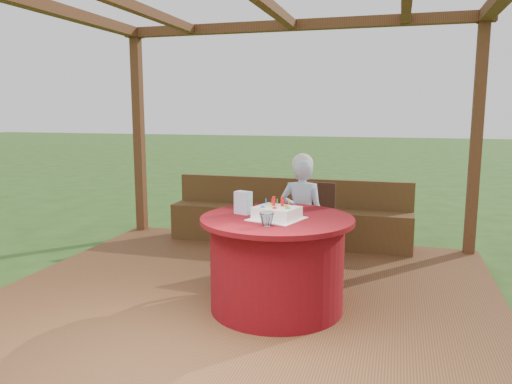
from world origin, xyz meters
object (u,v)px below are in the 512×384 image
bench (288,222)px  birthday_cake (277,213)px  chair (313,220)px  drinking_glass (267,219)px  elderly_woman (302,215)px  gift_bag (243,203)px  table (277,263)px

bench → birthday_cake: 2.26m
chair → drinking_glass: drinking_glass is taller
bench → birthday_cake: birthday_cake is taller
bench → elderly_woman: bearing=-71.7°
bench → gift_bag: (0.05, -2.03, 0.62)m
bench → chair: (0.44, -0.78, 0.22)m
chair → table: bearing=-93.5°
chair → elderly_woman: 0.44m
table → gift_bag: (-0.31, 0.05, 0.48)m
bench → birthday_cake: (0.37, -2.16, 0.57)m
table → drinking_glass: (-0.00, -0.34, 0.44)m
drinking_glass → table: bearing=89.9°
elderly_woman → drinking_glass: 1.25m
birthday_cake → gift_bag: (-0.32, 0.13, 0.04)m
gift_bag → drinking_glass: 0.50m
drinking_glass → bench: bearing=98.4°
bench → drinking_glass: 2.51m
bench → chair: bearing=-60.7°
bench → table: bench is taller
gift_bag → drinking_glass: gift_bag is taller
elderly_woman → gift_bag: size_ratio=6.47×
table → chair: 1.31m
table → birthday_cake: 0.45m
chair → elderly_woman: elderly_woman is taller
birthday_cake → table: bearing=101.2°
elderly_woman → birthday_cake: 0.99m
birthday_cake → drinking_glass: birthday_cake is taller
bench → elderly_woman: (0.39, -1.19, 0.36)m
bench → gift_bag: size_ratio=15.72×
chair → drinking_glass: (-0.08, -1.64, 0.35)m
drinking_glass → birthday_cake: bearing=86.5°
birthday_cake → drinking_glass: 0.26m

